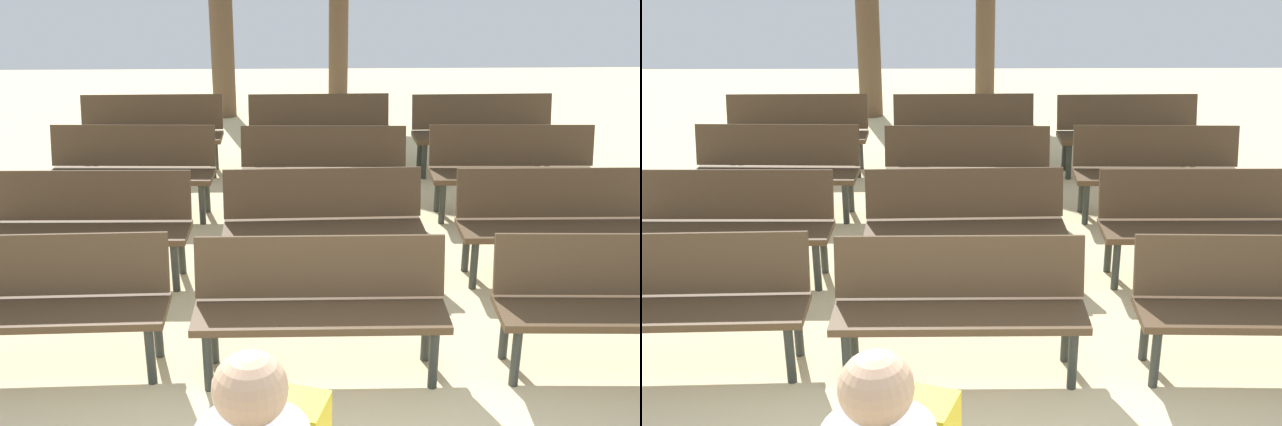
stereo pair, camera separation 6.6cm
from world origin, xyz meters
TOP-DOWN VIEW (x-y plane):
  - bench_r0_c0 at (-1.81, 1.61)m, footprint 1.61×0.52m
  - bench_r0_c1 at (-0.03, 1.55)m, footprint 1.60×0.49m
  - bench_r0_c2 at (1.89, 1.53)m, footprint 1.61×0.53m
  - bench_r1_c0 at (-1.84, 2.93)m, footprint 1.61×0.50m
  - bench_r1_c1 at (0.03, 2.94)m, footprint 1.61×0.52m
  - bench_r1_c2 at (1.91, 2.90)m, footprint 1.60×0.49m
  - bench_r2_c0 at (-1.79, 4.35)m, footprint 1.61×0.53m
  - bench_r2_c1 at (0.07, 4.27)m, footprint 1.61×0.52m
  - bench_r2_c2 at (1.90, 4.26)m, footprint 1.61×0.52m
  - bench_r3_c0 at (-1.84, 5.70)m, footprint 1.61×0.50m
  - bench_r3_c1 at (0.06, 5.69)m, footprint 1.61×0.51m
  - bench_r3_c2 at (1.92, 5.64)m, footprint 1.61×0.51m
  - tree_0 at (-1.27, 8.34)m, footprint 0.33×0.33m

SIDE VIEW (x-z plane):
  - bench_r0_c0 at x=-1.81m, z-range 0.07..0.94m
  - bench_r0_c1 at x=-0.03m, z-range 0.07..0.94m
  - bench_r0_c2 at x=1.89m, z-range 0.07..0.94m
  - bench_r1_c0 at x=-1.84m, z-range 0.07..0.94m
  - bench_r1_c1 at x=0.03m, z-range 0.07..0.94m
  - bench_r1_c2 at x=1.91m, z-range 0.07..0.94m
  - bench_r2_c0 at x=-1.79m, z-range 0.07..0.94m
  - bench_r2_c1 at x=0.07m, z-range 0.07..0.94m
  - bench_r2_c2 at x=1.90m, z-range 0.07..0.94m
  - bench_r3_c0 at x=-1.84m, z-range 0.07..0.94m
  - bench_r3_c1 at x=0.06m, z-range 0.07..0.94m
  - bench_r3_c2 at x=1.92m, z-range 0.07..0.94m
  - tree_0 at x=-1.27m, z-range 0.00..3.26m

